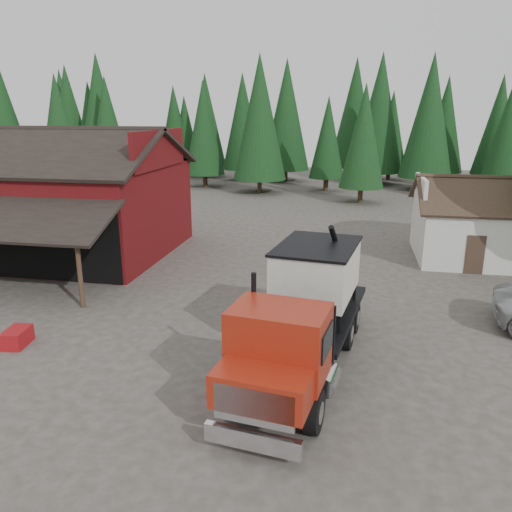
# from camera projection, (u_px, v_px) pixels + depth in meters

# --- Properties ---
(ground) EXTENTS (120.00, 120.00, 0.00)m
(ground) POSITION_uv_depth(u_px,v_px,m) (195.00, 339.00, 17.99)
(ground) COLOR #403B32
(ground) RESTS_ON ground
(red_barn) EXTENTS (12.80, 13.63, 7.18)m
(red_barn) POSITION_uv_depth(u_px,v_px,m) (63.00, 206.00, 28.60)
(red_barn) COLOR #5F0F13
(red_barn) RESTS_ON ground
(farmhouse) EXTENTS (8.60, 6.42, 4.65)m
(farmhouse) POSITION_uv_depth(u_px,v_px,m) (493.00, 230.00, 27.41)
(farmhouse) COLOR silver
(farmhouse) RESTS_ON ground
(conifer_backdrop) EXTENTS (76.00, 16.00, 16.00)m
(conifer_backdrop) POSITION_uv_depth(u_px,v_px,m) (306.00, 183.00, 57.61)
(conifer_backdrop) COLOR black
(conifer_backdrop) RESTS_ON ground
(near_pine_a) EXTENTS (4.40, 4.40, 11.40)m
(near_pine_a) POSITION_uv_depth(u_px,v_px,m) (59.00, 129.00, 46.66)
(near_pine_a) COLOR #382619
(near_pine_a) RESTS_ON ground
(near_pine_b) EXTENTS (3.96, 3.96, 10.40)m
(near_pine_b) POSITION_uv_depth(u_px,v_px,m) (364.00, 136.00, 43.56)
(near_pine_b) COLOR #382619
(near_pine_b) RESTS_ON ground
(near_pine_d) EXTENTS (5.28, 5.28, 13.40)m
(near_pine_d) POSITION_uv_depth(u_px,v_px,m) (260.00, 118.00, 48.74)
(near_pine_d) COLOR #382619
(near_pine_d) RESTS_ON ground
(feed_truck) EXTENTS (3.87, 9.73, 4.27)m
(feed_truck) POSITION_uv_depth(u_px,v_px,m) (304.00, 310.00, 15.45)
(feed_truck) COLOR black
(feed_truck) RESTS_ON ground
(equip_box) EXTENTS (0.83, 1.18, 0.60)m
(equip_box) POSITION_uv_depth(u_px,v_px,m) (17.00, 337.00, 17.47)
(equip_box) COLOR maroon
(equip_box) RESTS_ON ground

